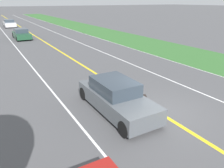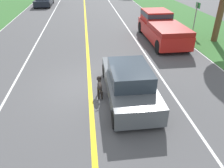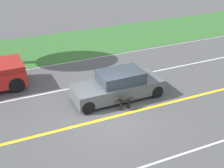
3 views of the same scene
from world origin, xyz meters
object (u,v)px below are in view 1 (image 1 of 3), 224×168
(dog, at_px, (140,97))
(car_trailing_mid, at_px, (9,23))
(ego_car, at_px, (116,97))
(car_trailing_near, at_px, (21,34))

(dog, bearing_deg, car_trailing_mid, -87.81)
(ego_car, xyz_separation_m, car_trailing_mid, (0.20, -38.66, -0.02))
(ego_car, bearing_deg, car_trailing_mid, -89.70)
(ego_car, height_order, dog, ego_car)
(ego_car, xyz_separation_m, car_trailing_near, (0.43, -23.26, -0.05))
(car_trailing_mid, bearing_deg, dog, 92.01)
(dog, bearing_deg, car_trailing_near, -85.94)
(ego_car, bearing_deg, dog, 167.32)
(dog, height_order, car_trailing_mid, car_trailing_mid)
(car_trailing_mid, bearing_deg, ego_car, 90.30)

